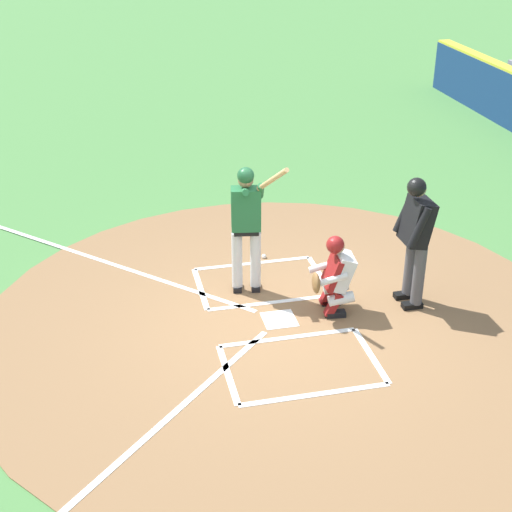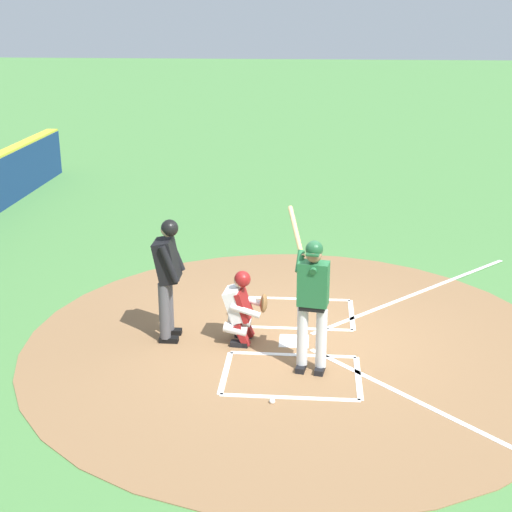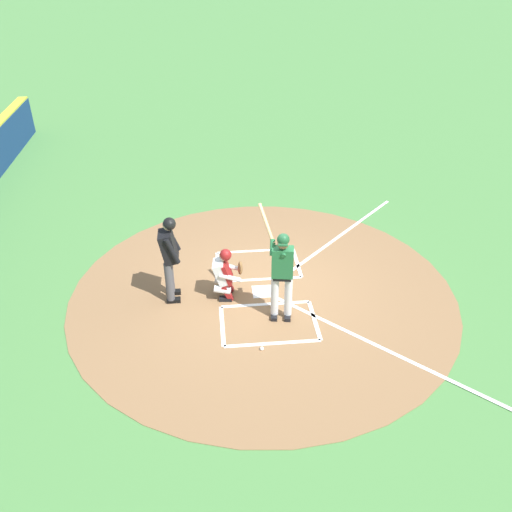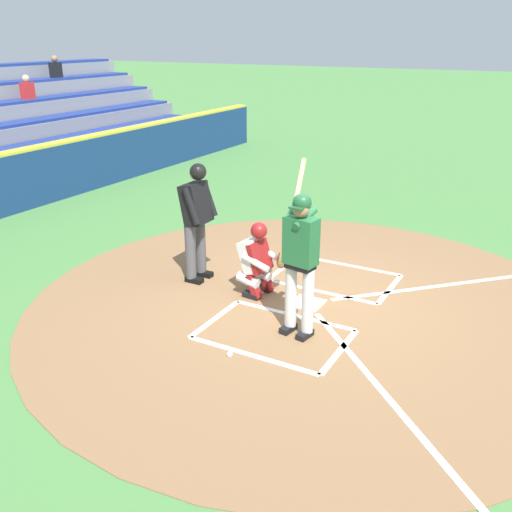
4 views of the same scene
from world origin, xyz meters
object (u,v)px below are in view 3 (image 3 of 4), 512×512
at_px(catcher, 225,272).
at_px(plate_umpire, 169,254).
at_px(batter, 282,270).
at_px(baseball, 262,349).

bearing_deg(catcher, plate_umpire, -91.38).
height_order(catcher, plate_umpire, plate_umpire).
bearing_deg(batter, baseball, -26.58).
distance_m(plate_umpire, baseball, 2.62).
bearing_deg(baseball, catcher, -162.15).
relative_size(batter, catcher, 1.88).
bearing_deg(plate_umpire, catcher, 88.62).
distance_m(catcher, plate_umpire, 1.19).
distance_m(batter, catcher, 1.40).
bearing_deg(baseball, batter, 153.42).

